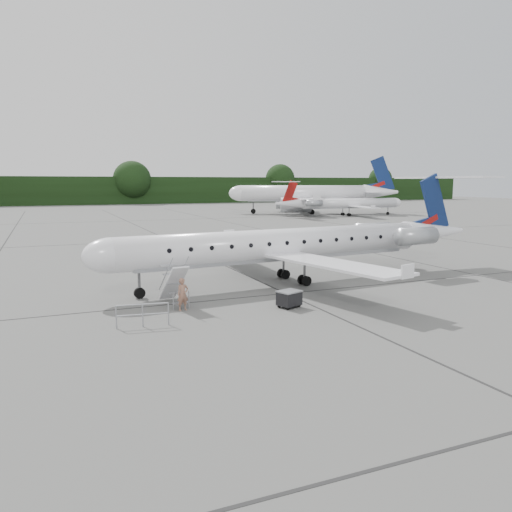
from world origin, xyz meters
name	(u,v)px	position (x,y,z in m)	size (l,w,h in m)	color
ground	(375,302)	(0.00, 0.00, 0.00)	(320.00, 320.00, 0.00)	#5F5F5D
treeline	(102,191)	(0.00, 130.00, 4.00)	(260.00, 4.00, 8.00)	black
main_regional_jet	(281,229)	(-2.32, 6.45, 3.38)	(26.33, 18.95, 6.75)	white
airstair	(174,284)	(-9.76, 3.58, 1.06)	(0.85, 2.37, 2.12)	white
passenger	(183,294)	(-9.64, 2.25, 0.80)	(0.58, 0.38, 1.60)	#91624F
safety_railing	(143,316)	(-11.96, 0.18, 0.50)	(2.20, 0.08, 1.00)	#97999F
baggage_cart	(289,298)	(-4.60, 0.77, 0.45)	(1.05, 0.85, 0.91)	black
bg_narrowbody	(303,185)	(32.49, 68.54, 5.69)	(31.68, 22.81, 11.37)	white
bg_regional_right	(350,198)	(37.69, 59.22, 3.29)	(25.05, 18.04, 6.57)	white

